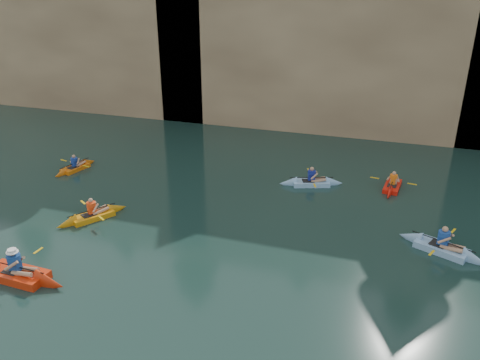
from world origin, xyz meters
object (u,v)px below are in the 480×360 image
(main_kayaker, at_px, (17,274))
(kayaker_orange, at_px, (93,215))
(kayaker_red_far, at_px, (392,186))
(kayaker_ltblue_near, at_px, (442,248))

(main_kayaker, height_order, kayaker_orange, main_kayaker)
(kayaker_red_far, bearing_deg, main_kayaker, 141.59)
(kayaker_orange, distance_m, kayaker_red_far, 13.75)
(kayaker_ltblue_near, distance_m, kayaker_red_far, 5.63)
(kayaker_ltblue_near, relative_size, kayaker_red_far, 1.10)
(kayaker_orange, bearing_deg, kayaker_ltblue_near, -50.03)
(main_kayaker, height_order, kayaker_ltblue_near, main_kayaker)
(kayaker_orange, bearing_deg, main_kayaker, -146.01)
(kayaker_orange, relative_size, kayaker_red_far, 0.98)
(kayaker_orange, xyz_separation_m, kayaker_ltblue_near, (13.63, 1.75, 0.02))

